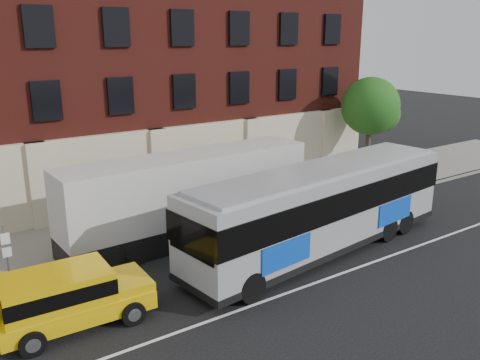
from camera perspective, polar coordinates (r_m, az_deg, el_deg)
ground at (r=18.33m, az=7.55°, el=-12.75°), size 120.00×120.00×0.00m
sidewalk at (r=25.07m, az=-6.28°, el=-4.41°), size 60.00×6.00×0.15m
kerb at (r=22.64m, az=-2.65°, el=-6.62°), size 60.00×0.25×0.15m
lane_line at (r=18.66m, az=6.51°, el=-12.15°), size 60.00×0.12×0.01m
building at (r=30.76m, az=-13.95°, el=13.33°), size 30.00×12.10×15.00m
sign_pole at (r=19.55m, az=-24.83°, el=-7.58°), size 0.30×0.20×2.50m
street_tree at (r=32.73m, az=14.58°, el=7.83°), size 3.60×3.60×6.20m
city_bus at (r=21.14m, az=9.23°, el=-2.88°), size 13.55×4.38×3.65m
yellow_suv at (r=16.78m, az=-18.96°, el=-12.23°), size 4.98×2.29×1.89m
shipping_container at (r=22.37m, az=-5.73°, el=-1.98°), size 11.60×2.86×3.84m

